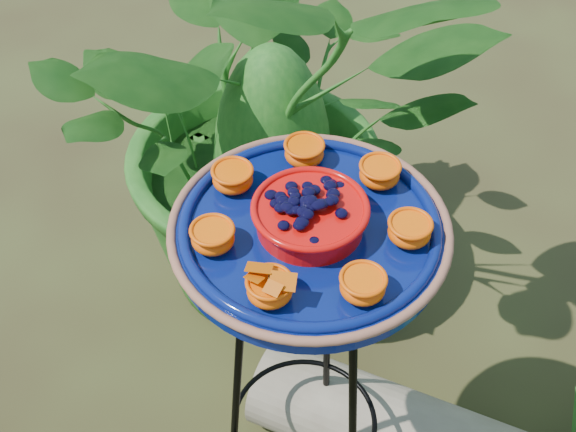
# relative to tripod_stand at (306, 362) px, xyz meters

# --- Properties ---
(tripod_stand) EXTENTS (0.35, 0.35, 0.79)m
(tripod_stand) POSITION_rel_tripod_stand_xyz_m (0.00, 0.00, 0.00)
(tripod_stand) COLOR black
(tripod_stand) RESTS_ON ground
(feeder_dish) EXTENTS (0.50, 0.50, 0.09)m
(feeder_dish) POSITION_rel_tripod_stand_xyz_m (0.00, -0.00, 0.35)
(feeder_dish) COLOR #071559
(feeder_dish) RESTS_ON tripod_stand
(driftwood_log) EXTENTS (0.62, 0.32, 0.20)m
(driftwood_log) POSITION_rel_tripod_stand_xyz_m (0.10, 0.18, -0.38)
(driftwood_log) COLOR gray
(driftwood_log) RESTS_ON ground
(shrub_back_left) EXTENTS (1.23, 1.20, 1.03)m
(shrub_back_left) POSITION_rel_tripod_stand_xyz_m (-0.43, 0.47, 0.03)
(shrub_back_left) COLOR #174C14
(shrub_back_left) RESTS_ON ground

